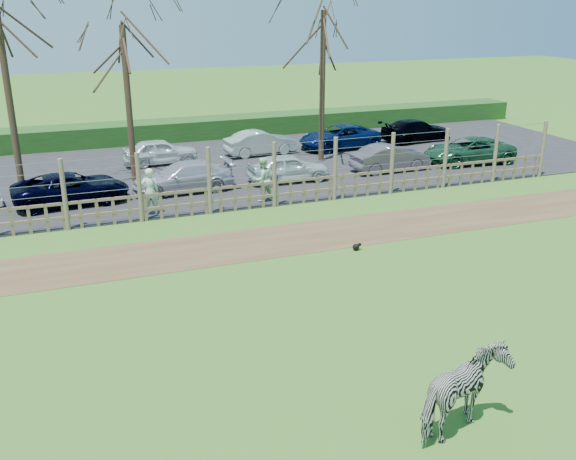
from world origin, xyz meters
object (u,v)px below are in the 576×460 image
object	(u,v)px
tree_right	(323,50)
car_4	(289,168)
tree_left	(2,52)
tree_mid	(125,66)
car_11	(261,143)
visitor_a	(150,191)
car_3	(183,177)
visitor_b	(262,179)
crow	(356,247)
car_10	(160,151)
car_5	(390,158)
car_6	(469,150)
car_2	(71,188)
zebra	(464,394)
car_13	(416,130)
car_12	(339,137)

from	to	relation	value
tree_right	car_4	world-z (taller)	tree_right
tree_left	tree_mid	bearing A→B (deg)	12.53
car_11	visitor_a	bearing A→B (deg)	133.30
car_3	car_11	bearing A→B (deg)	133.88
visitor_b	crow	world-z (taller)	visitor_b
car_4	car_11	size ratio (longest dim) A/B	0.97
tree_right	car_10	bearing A→B (deg)	164.11
tree_right	car_5	world-z (taller)	tree_right
visitor_a	car_6	world-z (taller)	visitor_a
car_2	car_11	distance (m)	10.80
zebra	crow	size ratio (longest dim) A/B	6.74
car_10	car_3	bearing A→B (deg)	177.73
car_2	car_4	world-z (taller)	same
visitor_a	car_13	world-z (taller)	visitor_a
crow	car_6	world-z (taller)	car_6
tree_mid	car_11	bearing A→B (deg)	22.84
tree_right	car_10	size ratio (longest dim) A/B	2.09
tree_right	car_12	world-z (taller)	tree_right
car_2	car_4	distance (m)	8.92
crow	car_11	bearing A→B (deg)	84.72
car_11	car_12	distance (m)	4.30
car_3	car_10	distance (m)	4.99
car_10	car_12	distance (m)	9.38
car_12	car_6	bearing A→B (deg)	35.97
car_4	car_5	distance (m)	4.99
car_6	car_10	world-z (taller)	same
visitor_b	car_2	xyz separation A→B (m)	(-6.97, 2.23, -0.26)
car_11	car_13	bearing A→B (deg)	-95.14
car_4	crow	bearing A→B (deg)	175.44
car_3	car_12	distance (m)	10.61
tree_mid	car_5	xyz separation A→B (m)	(11.20, -2.37, -4.23)
tree_mid	car_6	bearing A→B (deg)	-8.66
tree_right	car_3	size ratio (longest dim) A/B	1.78
car_2	car_13	bearing A→B (deg)	-79.06
tree_right	car_10	world-z (taller)	tree_right
car_3	car_5	size ratio (longest dim) A/B	1.14
visitor_a	tree_right	bearing A→B (deg)	-143.74
visitor_b	visitor_a	bearing A→B (deg)	-16.55
crow	zebra	bearing A→B (deg)	-104.09
car_10	car_12	bearing A→B (deg)	-92.41
zebra	car_13	distance (m)	25.57
car_13	crow	bearing A→B (deg)	136.19
crow	car_5	bearing A→B (deg)	55.15
tree_mid	car_10	bearing A→B (deg)	58.54
tree_left	car_5	world-z (taller)	tree_left
car_3	car_6	xyz separation A→B (m)	(13.81, 0.03, 0.00)
visitor_b	car_10	xyz separation A→B (m)	(-2.67, 7.37, -0.26)
car_12	car_11	bearing A→B (deg)	-97.37
car_13	tree_left	bearing A→B (deg)	94.21
car_2	car_3	world-z (taller)	same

